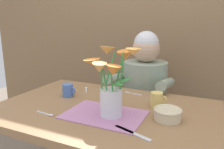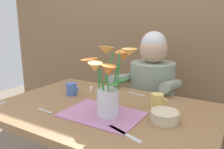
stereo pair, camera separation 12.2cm
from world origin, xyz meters
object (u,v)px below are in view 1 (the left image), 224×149
ceramic_mug (68,90)px  seated_person (144,103)px  coffee_cup (157,99)px  ceramic_bowl (168,114)px  dinner_knife (132,133)px  flower_vase (111,83)px

ceramic_mug → seated_person: bearing=57.8°
coffee_cup → ceramic_mug: bearing=-172.8°
ceramic_bowl → ceramic_mug: bearing=172.7°
seated_person → dinner_knife: seated_person is taller
ceramic_bowl → ceramic_mug: (-0.64, 0.08, 0.01)m
flower_vase → ceramic_mug: bearing=157.7°
flower_vase → ceramic_bowl: flower_vase is taller
ceramic_bowl → dinner_knife: bearing=-117.7°
dinner_knife → coffee_cup: coffee_cup is taller
dinner_knife → seated_person: bearing=122.1°
seated_person → coffee_cup: bearing=-66.2°
flower_vase → coffee_cup: 0.31m
seated_person → flower_vase: bearing=-87.4°
seated_person → ceramic_mug: (-0.34, -0.54, 0.22)m
ceramic_bowl → coffee_cup: size_ratio=1.46×
seated_person → flower_vase: 0.78m
seated_person → coffee_cup: (0.21, -0.47, 0.22)m
ceramic_bowl → dinner_knife: (-0.11, -0.20, -0.03)m
ceramic_mug → coffee_cup: bearing=7.2°
ceramic_bowl → ceramic_mug: ceramic_mug is taller
ceramic_mug → coffee_cup: size_ratio=1.00×
ceramic_bowl → seated_person: bearing=115.8°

